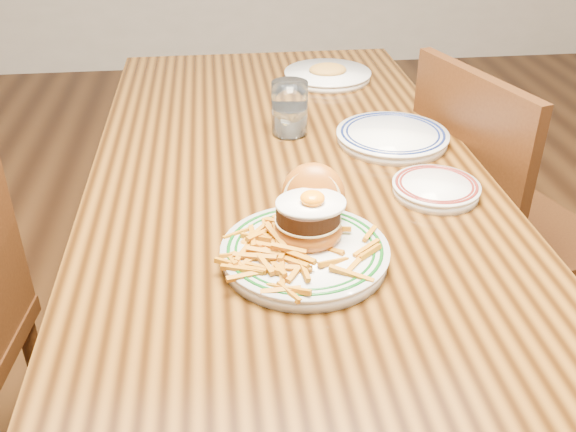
{
  "coord_description": "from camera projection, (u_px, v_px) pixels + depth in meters",
  "views": [
    {
      "loc": [
        -0.15,
        -1.29,
        1.38
      ],
      "look_at": [
        -0.04,
        -0.4,
        0.84
      ],
      "focal_mm": 40.0,
      "sensor_mm": 36.0,
      "label": 1
    }
  ],
  "objects": [
    {
      "name": "main_plate",
      "position": [
        306.0,
        237.0,
        1.09
      ],
      "size": [
        0.29,
        0.3,
        0.14
      ],
      "rotation": [
        0.0,
        0.0,
        -0.28
      ],
      "color": "silver",
      "rests_on": "table"
    },
    {
      "name": "far_plate",
      "position": [
        328.0,
        74.0,
        1.88
      ],
      "size": [
        0.25,
        0.25,
        0.05
      ],
      "rotation": [
        0.0,
        0.0,
        -0.11
      ],
      "color": "silver",
      "rests_on": "table"
    },
    {
      "name": "table",
      "position": [
        286.0,
        193.0,
        1.48
      ],
      "size": [
        0.85,
        1.6,
        0.75
      ],
      "color": "black",
      "rests_on": "floor"
    },
    {
      "name": "rear_plate",
      "position": [
        392.0,
        136.0,
        1.5
      ],
      "size": [
        0.26,
        0.26,
        0.03
      ],
      "rotation": [
        0.0,
        0.0,
        0.16
      ],
      "color": "silver",
      "rests_on": "table"
    },
    {
      "name": "floor",
      "position": [
        286.0,
        397.0,
        1.82
      ],
      "size": [
        6.0,
        6.0,
        0.0
      ],
      "primitive_type": "plane",
      "color": "black",
      "rests_on": "ground"
    },
    {
      "name": "water_glass",
      "position": [
        290.0,
        112.0,
        1.52
      ],
      "size": [
        0.09,
        0.09,
        0.13
      ],
      "color": "white",
      "rests_on": "table"
    },
    {
      "name": "chair_right",
      "position": [
        492.0,
        224.0,
        1.69
      ],
      "size": [
        0.53,
        0.53,
        0.92
      ],
      "rotation": [
        0.0,
        0.0,
        3.43
      ],
      "color": "#3B1E0C",
      "rests_on": "floor"
    },
    {
      "name": "side_plate",
      "position": [
        436.0,
        188.0,
        1.29
      ],
      "size": [
        0.18,
        0.19,
        0.03
      ],
      "rotation": [
        0.0,
        0.0,
        -0.41
      ],
      "color": "silver",
      "rests_on": "table"
    }
  ]
}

